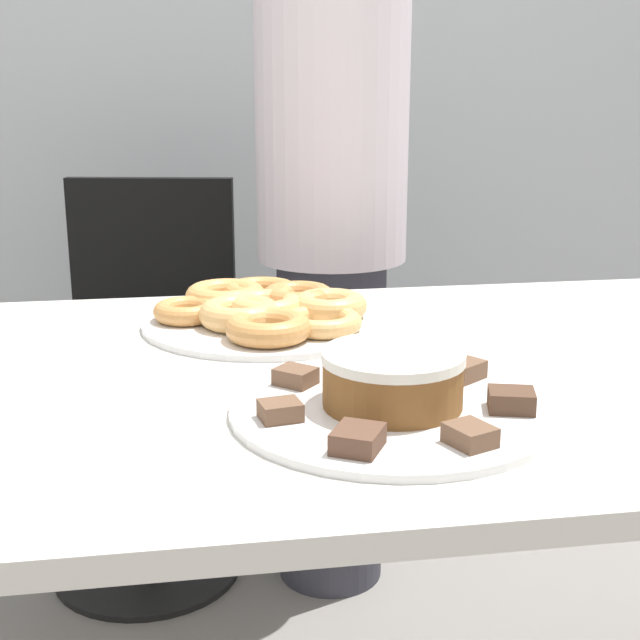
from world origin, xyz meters
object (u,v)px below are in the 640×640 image
object	(u,v)px
office_chair_left	(145,389)
plate_cake	(392,409)
plate_donuts	(267,322)
frosted_cake	(393,378)
person_standing	(332,233)

from	to	relation	value
office_chair_left	plate_cake	distance (m)	1.16
plate_cake	plate_donuts	size ratio (longest dim) A/B	0.97
office_chair_left	plate_donuts	world-z (taller)	office_chair_left
office_chair_left	plate_cake	bearing A→B (deg)	-61.62
office_chair_left	plate_donuts	distance (m)	0.77
frosted_cake	office_chair_left	bearing A→B (deg)	107.12
office_chair_left	plate_donuts	bearing A→B (deg)	-59.96
office_chair_left	plate_cake	size ratio (longest dim) A/B	2.41
person_standing	plate_donuts	size ratio (longest dim) A/B	3.97
plate_donuts	frosted_cake	distance (m)	0.42
plate_cake	office_chair_left	bearing A→B (deg)	107.12
plate_cake	plate_donuts	world-z (taller)	same
person_standing	plate_cake	distance (m)	0.93
office_chair_left	plate_donuts	size ratio (longest dim) A/B	2.34
office_chair_left	frosted_cake	world-z (taller)	office_chair_left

